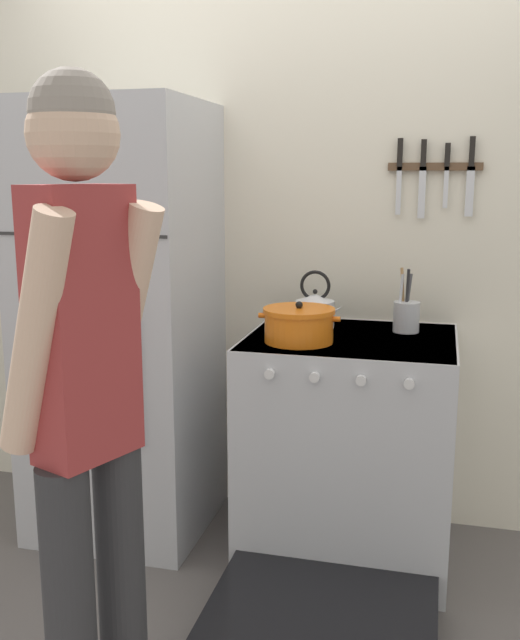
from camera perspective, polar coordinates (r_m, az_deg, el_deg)
ground_plane at (r=3.50m, az=2.61°, el=-14.56°), size 14.00×14.00×0.00m
wall_back at (r=3.18m, az=2.93°, el=6.76°), size 10.00×0.06×2.55m
refrigerator at (r=3.10m, az=-10.95°, el=-0.25°), size 0.72×0.70×1.83m
stove_range at (r=2.92m, az=6.98°, el=-10.32°), size 0.81×1.43×0.92m
dutch_oven_pot at (r=2.70m, az=3.13°, el=-0.39°), size 0.31×0.27×0.16m
tea_kettle at (r=2.97m, az=4.44°, el=0.84°), size 0.20×0.16×0.24m
utensil_jar at (r=2.94m, az=11.62°, el=0.37°), size 0.11×0.11×0.26m
person at (r=1.77m, az=-13.70°, el=-6.17°), size 0.37×0.43×1.77m
wall_knife_strip at (r=3.06m, az=13.85°, el=11.90°), size 0.38×0.03×0.33m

